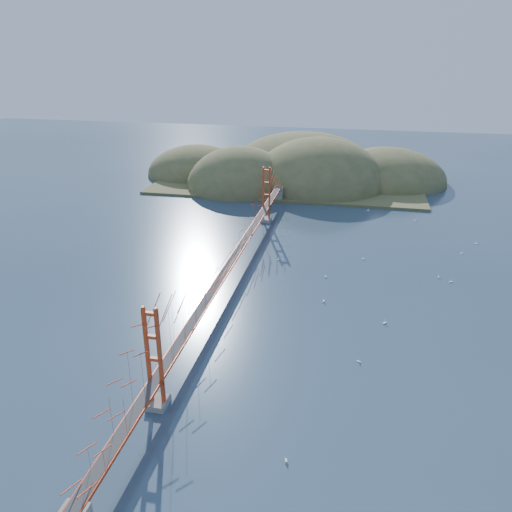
% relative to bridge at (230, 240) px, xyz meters
% --- Properties ---
extents(ground, '(320.00, 320.00, 0.00)m').
position_rel_bridge_xyz_m(ground, '(0.00, -0.18, -7.01)').
color(ground, '#2B4057').
rests_on(ground, ground).
extents(bridge, '(2.20, 94.40, 12.00)m').
position_rel_bridge_xyz_m(bridge, '(0.00, 0.00, 0.00)').
color(bridge, gray).
rests_on(bridge, ground).
extents(far_headlands, '(84.00, 58.00, 25.00)m').
position_rel_bridge_xyz_m(far_headlands, '(2.21, 68.33, -7.01)').
color(far_headlands, olive).
rests_on(far_headlands, ground).
extents(sailboat_14, '(0.71, 0.71, 0.75)m').
position_rel_bridge_xyz_m(sailboat_14, '(23.62, -8.22, -6.85)').
color(sailboat_14, white).
rests_on(sailboat_14, ground).
extents(sailboat_8, '(0.66, 0.66, 0.70)m').
position_rel_bridge_xyz_m(sailboat_8, '(34.22, 6.93, -6.86)').
color(sailboat_8, white).
rests_on(sailboat_8, ground).
extents(sailboat_7, '(0.51, 0.41, 0.59)m').
position_rel_bridge_xyz_m(sailboat_7, '(37.82, 19.65, -6.87)').
color(sailboat_7, white).
rests_on(sailboat_7, ground).
extents(sailboat_1, '(0.58, 0.58, 0.63)m').
position_rel_bridge_xyz_m(sailboat_1, '(20.52, 13.39, -6.87)').
color(sailboat_1, white).
rests_on(sailboat_1, ground).
extents(sailboat_4, '(0.46, 0.51, 0.58)m').
position_rel_bridge_xyz_m(sailboat_4, '(32.53, 8.35, -6.87)').
color(sailboat_4, white).
rests_on(sailboat_4, ground).
extents(sailboat_16, '(0.56, 0.56, 0.58)m').
position_rel_bridge_xyz_m(sailboat_16, '(14.59, 4.87, -6.87)').
color(sailboat_16, white).
rests_on(sailboat_16, ground).
extents(sailboat_0, '(0.56, 0.60, 0.67)m').
position_rel_bridge_xyz_m(sailboat_0, '(15.02, -3.69, -6.86)').
color(sailboat_0, white).
rests_on(sailboat_0, ground).
extents(sailboat_12, '(0.57, 0.57, 0.65)m').
position_rel_bridge_xyz_m(sailboat_12, '(21.25, 41.82, -6.86)').
color(sailboat_12, white).
rests_on(sailboat_12, ground).
extents(sailboat_2, '(0.53, 0.53, 0.57)m').
position_rel_bridge_xyz_m(sailboat_2, '(20.36, -17.97, -6.87)').
color(sailboat_2, white).
rests_on(sailboat_2, ground).
extents(sailboat_10, '(0.52, 0.54, 0.60)m').
position_rel_bridge_xyz_m(sailboat_10, '(14.20, -34.84, -6.87)').
color(sailboat_10, white).
rests_on(sailboat_10, ground).
extents(sailboat_15, '(0.61, 0.61, 0.65)m').
position_rel_bridge_xyz_m(sailboat_15, '(31.04, 36.73, -6.86)').
color(sailboat_15, white).
rests_on(sailboat_15, ground).
extents(sailboat_3, '(0.64, 0.64, 0.67)m').
position_rel_bridge_xyz_m(sailboat_3, '(6.00, 10.15, -6.86)').
color(sailboat_3, white).
rests_on(sailboat_3, ground).
extents(sailboat_17, '(0.63, 0.60, 0.71)m').
position_rel_bridge_xyz_m(sailboat_17, '(41.29, 25.29, -6.85)').
color(sailboat_17, white).
rests_on(sailboat_17, ground).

